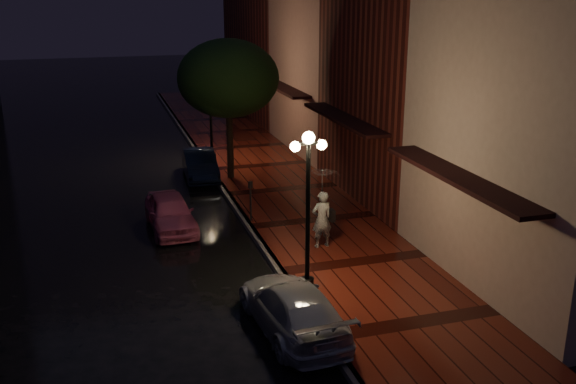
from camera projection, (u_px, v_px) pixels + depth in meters
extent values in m
plane|color=black|center=(251.00, 231.00, 21.76)|extent=(120.00, 120.00, 0.00)
cube|color=#42110B|center=(313.00, 222.00, 22.36)|extent=(4.50, 60.00, 0.15)
cube|color=#595451|center=(251.00, 229.00, 21.74)|extent=(0.25, 60.00, 0.15)
cube|color=gray|center=(559.00, 131.00, 16.93)|extent=(5.00, 8.00, 8.50)
cube|color=#511914|center=(418.00, 54.00, 23.84)|extent=(5.00, 8.00, 11.00)
cube|color=#8C5951|center=(339.00, 59.00, 31.44)|extent=(5.00, 8.00, 9.00)
cube|color=#511914|center=(282.00, 35.00, 40.40)|extent=(5.00, 12.00, 10.00)
cylinder|color=black|center=(308.00, 219.00, 16.65)|extent=(0.12, 0.12, 4.00)
cylinder|color=black|center=(307.00, 283.00, 17.21)|extent=(0.36, 0.36, 0.30)
cube|color=black|center=(309.00, 144.00, 16.04)|extent=(0.70, 0.08, 0.08)
sphere|color=#FFE299|center=(309.00, 138.00, 15.99)|extent=(0.32, 0.32, 0.32)
sphere|color=#FFE299|center=(295.00, 147.00, 15.95)|extent=(0.26, 0.26, 0.26)
sphere|color=#FFE299|center=(322.00, 145.00, 16.15)|extent=(0.26, 0.26, 0.26)
cylinder|color=black|center=(211.00, 118.00, 29.40)|extent=(0.12, 0.12, 4.00)
cylinder|color=black|center=(212.00, 157.00, 29.97)|extent=(0.36, 0.36, 0.30)
cube|color=black|center=(209.00, 74.00, 28.79)|extent=(0.70, 0.08, 0.08)
sphere|color=#FFE299|center=(209.00, 71.00, 28.75)|extent=(0.32, 0.32, 0.32)
sphere|color=#FFE299|center=(201.00, 76.00, 28.71)|extent=(0.26, 0.26, 0.26)
sphere|color=#FFE299|center=(217.00, 75.00, 28.91)|extent=(0.26, 0.26, 0.26)
cylinder|color=black|center=(230.00, 141.00, 26.86)|extent=(0.28, 0.28, 3.20)
ellipsoid|color=black|center=(228.00, 78.00, 26.07)|extent=(4.16, 4.16, 3.20)
sphere|color=black|center=(242.00, 90.00, 26.99)|extent=(1.80, 1.80, 1.80)
sphere|color=black|center=(217.00, 94.00, 25.42)|extent=(1.80, 1.80, 1.80)
imported|color=#C65176|center=(170.00, 213.00, 21.68)|extent=(1.61, 3.66, 1.22)
imported|color=black|center=(200.00, 165.00, 27.52)|extent=(1.47, 3.77, 1.22)
imported|color=#ABAAB2|center=(293.00, 308.00, 15.25)|extent=(2.01, 4.33, 1.22)
imported|color=white|center=(322.00, 219.00, 19.78)|extent=(0.69, 0.48, 1.81)
imported|color=silver|center=(322.00, 184.00, 19.43)|extent=(1.05, 1.07, 0.96)
cylinder|color=black|center=(322.00, 206.00, 19.65)|extent=(0.02, 0.02, 1.45)
cube|color=black|center=(332.00, 215.00, 19.78)|extent=(0.14, 0.34, 0.36)
cylinder|color=black|center=(251.00, 204.00, 22.08)|extent=(0.07, 0.07, 1.19)
cube|color=black|center=(250.00, 185.00, 21.86)|extent=(0.16, 0.14, 0.24)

